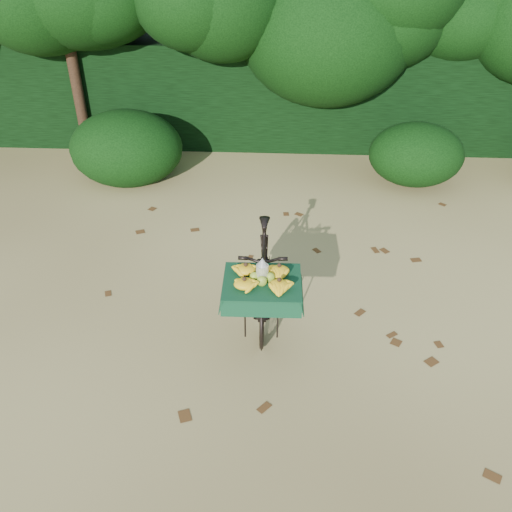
{
  "coord_description": "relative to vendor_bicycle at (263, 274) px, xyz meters",
  "views": [
    {
      "loc": [
        -0.54,
        -3.58,
        3.82
      ],
      "look_at": [
        -0.78,
        0.82,
        0.87
      ],
      "focal_mm": 38.0,
      "sensor_mm": 36.0,
      "label": 1
    }
  ],
  "objects": [
    {
      "name": "ground",
      "position": [
        0.71,
        -1.02,
        -0.52
      ],
      "size": [
        80.0,
        80.0,
        0.0
      ],
      "primitive_type": "plane",
      "color": "#D3C070",
      "rests_on": "ground"
    },
    {
      "name": "vendor_bicycle",
      "position": [
        0.0,
        0.0,
        0.0
      ],
      "size": [
        0.74,
        1.75,
        1.02
      ],
      "rotation": [
        0.0,
        0.0,
        0.02
      ],
      "color": "black",
      "rests_on": "ground"
    },
    {
      "name": "hedge_backdrop",
      "position": [
        0.71,
        5.28,
        0.38
      ],
      "size": [
        26.0,
        1.8,
        1.8
      ],
      "primitive_type": "cube",
      "color": "black",
      "rests_on": "ground"
    },
    {
      "name": "tree_row",
      "position": [
        0.06,
        4.48,
        1.48
      ],
      "size": [
        14.5,
        2.0,
        4.0
      ],
      "primitive_type": null,
      "color": "black",
      "rests_on": "ground"
    },
    {
      "name": "bush_clumps",
      "position": [
        1.21,
        3.28,
        -0.07
      ],
      "size": [
        8.8,
        1.7,
        0.9
      ],
      "primitive_type": null,
      "color": "black",
      "rests_on": "ground"
    },
    {
      "name": "leaf_litter",
      "position": [
        0.71,
        -0.37,
        -0.51
      ],
      "size": [
        7.0,
        7.3,
        0.01
      ],
      "primitive_type": null,
      "color": "#4F3015",
      "rests_on": "ground"
    }
  ]
}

